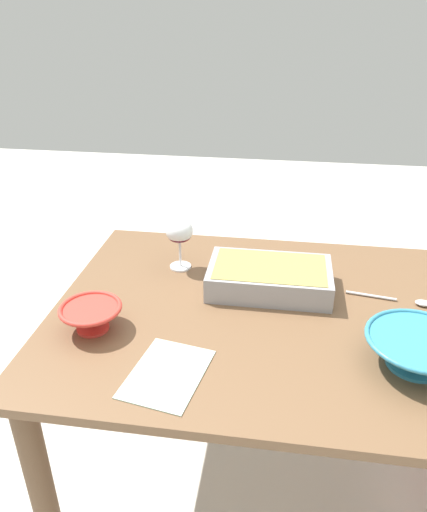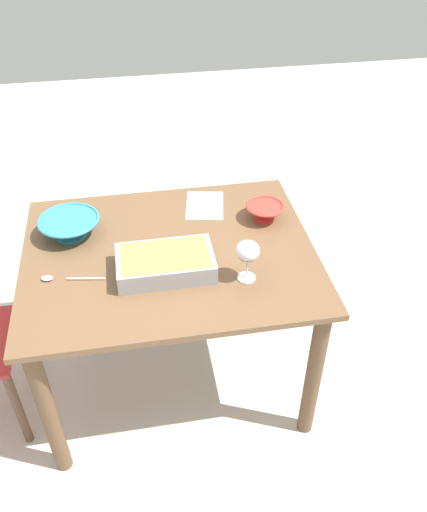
% 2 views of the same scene
% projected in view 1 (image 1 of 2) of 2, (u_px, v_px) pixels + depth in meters
% --- Properties ---
extents(ground_plane, '(8.00, 8.00, 0.00)m').
position_uv_depth(ground_plane, '(249.00, 485.00, 1.73)').
color(ground_plane, beige).
extents(dining_table, '(1.16, 0.93, 0.74)m').
position_uv_depth(dining_table, '(256.00, 345.00, 1.45)').
color(dining_table, brown).
rests_on(dining_table, ground_plane).
extents(wine_glass, '(0.09, 0.09, 0.17)m').
position_uv_depth(wine_glass, '(179.00, 233.00, 1.55)').
color(wine_glass, white).
rests_on(wine_glass, dining_table).
extents(casserole_dish, '(0.36, 0.22, 0.08)m').
position_uv_depth(casserole_dish, '(269.00, 276.00, 1.47)').
color(casserole_dish, '#99999E').
rests_on(casserole_dish, dining_table).
extents(mixing_bowl, '(0.17, 0.17, 0.07)m').
position_uv_depth(mixing_bowl, '(91.00, 316.00, 1.29)').
color(mixing_bowl, red).
rests_on(mixing_bowl, dining_table).
extents(small_bowl, '(0.25, 0.25, 0.08)m').
position_uv_depth(small_bowl, '(417.00, 350.00, 1.16)').
color(small_bowl, teal).
rests_on(small_bowl, dining_table).
extents(serving_spoon, '(0.24, 0.06, 0.01)m').
position_uv_depth(serving_spoon, '(405.00, 301.00, 1.42)').
color(serving_spoon, silver).
rests_on(serving_spoon, dining_table).
extents(napkin, '(0.20, 0.25, 0.00)m').
position_uv_depth(napkin, '(167.00, 374.00, 1.15)').
color(napkin, '#B2CCB7').
rests_on(napkin, dining_table).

